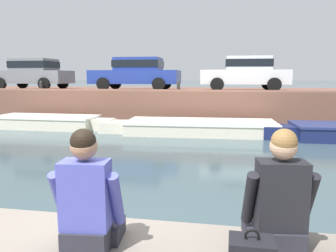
{
  "coord_description": "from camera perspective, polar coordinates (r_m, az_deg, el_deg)",
  "views": [
    {
      "loc": [
        1.37,
        -2.85,
        2.16
      ],
      "look_at": [
        0.16,
        3.94,
        1.13
      ],
      "focal_mm": 35.0,
      "sensor_mm": 36.0,
      "label": 1
    }
  ],
  "objects": [
    {
      "name": "ground_plane",
      "position": [
        8.86,
        0.93,
        -5.58
      ],
      "size": [
        400.0,
        400.0,
        0.0
      ],
      "primitive_type": "plane",
      "color": "#3D5156"
    },
    {
      "name": "far_quay_wall",
      "position": [
        17.22,
        5.53,
        3.86
      ],
      "size": [
        60.0,
        6.0,
        1.54
      ],
      "primitive_type": "cube",
      "color": "brown",
      "rests_on": "ground"
    },
    {
      "name": "far_wall_coping",
      "position": [
        14.31,
        4.64,
        6.17
      ],
      "size": [
        60.0,
        0.24,
        0.08
      ],
      "primitive_type": "cube",
      "color": "#925F4C",
      "rests_on": "far_quay_wall"
    },
    {
      "name": "boat_moored_west_cream",
      "position": [
        14.75,
        -19.62,
        0.65
      ],
      "size": [
        5.13,
        1.68,
        0.53
      ],
      "color": "silver",
      "rests_on": "ground"
    },
    {
      "name": "boat_moored_central_cream",
      "position": [
        12.64,
        4.41,
        -0.2
      ],
      "size": [
        6.79,
        2.34,
        0.5
      ],
      "color": "silver",
      "rests_on": "ground"
    },
    {
      "name": "car_leftmost_grey",
      "position": [
        18.37,
        -22.45,
        8.59
      ],
      "size": [
        3.95,
        2.01,
        1.54
      ],
      "color": "slate",
      "rests_on": "far_quay_wall"
    },
    {
      "name": "car_left_inner_blue",
      "position": [
        16.12,
        -5.49,
        9.29
      ],
      "size": [
        4.28,
        2.0,
        1.54
      ],
      "color": "#233893",
      "rests_on": "far_quay_wall"
    },
    {
      "name": "car_centre_white",
      "position": [
        15.55,
        13.34,
        9.12
      ],
      "size": [
        3.95,
        2.01,
        1.54
      ],
      "color": "white",
      "rests_on": "far_quay_wall"
    },
    {
      "name": "mooring_bollard_west",
      "position": [
        16.8,
        -21.24,
        6.65
      ],
      "size": [
        0.15,
        0.15,
        0.44
      ],
      "color": "#2D2B28",
      "rests_on": "far_quay_wall"
    },
    {
      "name": "mooring_bollard_mid",
      "position": [
        14.52,
        1.82,
        7.01
      ],
      "size": [
        0.15,
        0.15,
        0.44
      ],
      "color": "#2D2B28",
      "rests_on": "far_quay_wall"
    },
    {
      "name": "person_seated_right",
      "position": [
        2.66,
        -13.75,
        -12.98
      ],
      "size": [
        0.56,
        0.56,
        0.97
      ],
      "color": "#282833",
      "rests_on": "near_quay"
    },
    {
      "name": "person_seated_middle",
      "position": [
        2.72,
        18.71,
        -12.7
      ],
      "size": [
        0.56,
        0.56,
        0.97
      ],
      "color": "#282833",
      "rests_on": "near_quay"
    },
    {
      "name": "bottle_drink",
      "position": [
        3.0,
        -16.78,
        -16.29
      ],
      "size": [
        0.06,
        0.06,
        0.2
      ],
      "color": "#E07F6B",
      "rests_on": "near_quay"
    },
    {
      "name": "snack_bag",
      "position": [
        2.82,
        -14.62,
        -18.91
      ],
      "size": [
        0.18,
        0.12,
        0.1
      ],
      "primitive_type": "cube",
      "color": "orange",
      "rests_on": "near_quay"
    }
  ]
}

